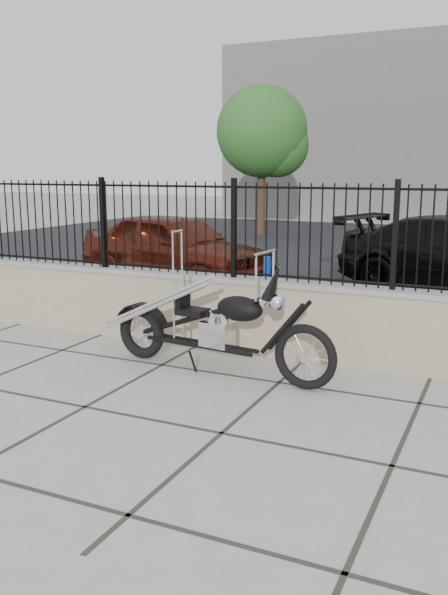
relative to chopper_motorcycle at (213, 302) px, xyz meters
name	(u,v)px	position (x,y,z in m)	size (l,w,h in m)	color
ground_plane	(221,433)	(0.83, -1.54, -0.83)	(90.00, 90.00, 0.00)	#99968E
parking_lot	(421,258)	(0.83, 10.96, -0.83)	(30.00, 30.00, 0.00)	black
retaining_wall	(308,321)	(0.83, 0.96, -0.35)	(14.00, 0.36, 0.96)	gray
iron_fence	(310,234)	(0.83, 0.96, 0.73)	(14.00, 0.08, 1.20)	black
chopper_motorcycle	(213,302)	(0.00, 0.00, 0.00)	(2.76, 0.49, 1.66)	black
car_red	(175,248)	(-3.27, 4.92, -0.10)	(1.73, 4.30, 1.47)	#4C160A
bollard_a	(267,286)	(-0.51, 3.02, -0.35)	(0.11, 0.11, 0.95)	#0B58AD
tree_left	(262,127)	(-5.24, 14.68, 2.90)	(3.16, 3.16, 5.33)	#382619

